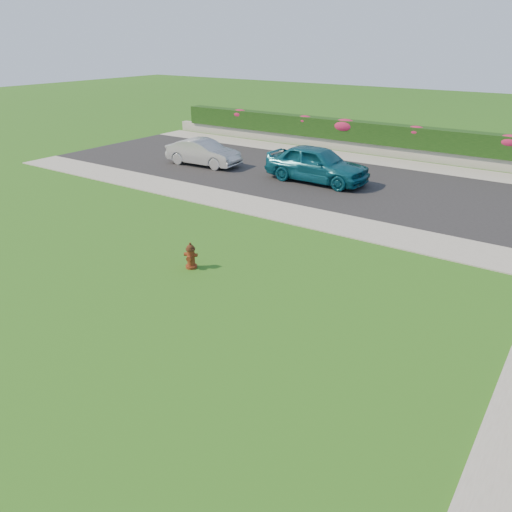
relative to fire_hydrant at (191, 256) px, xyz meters
The scene contains 14 objects.
ground 4.05m from the fire_hydrant, 56.06° to the right, with size 120.00×120.00×0.00m, color black.
street_far 11.01m from the fire_hydrant, 104.47° to the left, with size 26.00×8.00×0.04m, color black.
sidewalk_far 6.79m from the fire_hydrant, 123.54° to the left, with size 24.00×2.00×0.04m, color gray.
sidewalk_beyond 15.71m from the fire_hydrant, 85.43° to the left, with size 34.00×2.00×0.04m, color gray.
retaining_wall 17.20m from the fire_hydrant, 85.83° to the left, with size 34.00×0.40×0.60m, color gray.
hedge 17.32m from the fire_hydrant, 85.85° to the left, with size 32.00×0.90×1.10m, color black.
fire_hydrant is the anchor object (origin of this frame).
sedan_teal 10.20m from the fire_hydrant, 97.97° to the left, with size 1.90×4.73×1.61m, color #0C4C61.
sedan_silver 12.30m from the fire_hydrant, 128.42° to the left, with size 1.36×3.90×1.29m, color #9A9DA1.
flower_clump_a 20.33m from the fire_hydrant, 122.32° to the left, with size 1.19×0.77×0.60m, color #AA1D54.
flower_clump_b 18.22m from the fire_hydrant, 109.37° to the left, with size 1.12×0.72×0.56m, color #AA1D54.
flower_clump_c 17.52m from the fire_hydrant, 101.29° to the left, with size 1.49×0.96×0.75m, color #AA1D54.
flower_clump_d 17.20m from the fire_hydrant, 87.84° to the left, with size 1.14×0.73×0.57m, color #AA1D54.
flower_clump_e 17.96m from the fire_hydrant, 73.14° to the left, with size 1.28×0.82×0.64m, color #AA1D54.
Camera 1 is at (6.59, -6.22, 6.04)m, focal length 35.00 mm.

